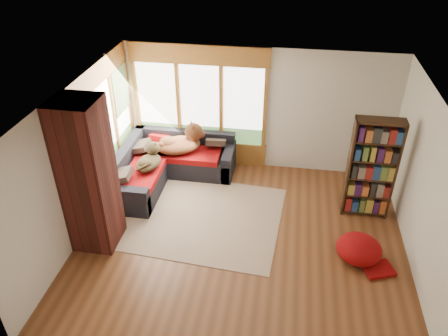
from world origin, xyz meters
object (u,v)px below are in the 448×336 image
(sectional_sofa, at_px, (158,164))
(area_rug, at_px, (194,216))
(dog_brindle, at_px, (149,157))
(pouf, at_px, (359,248))
(brick_chimney, at_px, (88,177))
(bookshelf, at_px, (371,169))
(dog_tan, at_px, (182,140))

(sectional_sofa, xyz_separation_m, area_rug, (1.01, -1.17, -0.30))
(sectional_sofa, relative_size, area_rug, 0.70)
(dog_brindle, bearing_deg, pouf, -101.72)
(dog_brindle, bearing_deg, area_rug, -117.87)
(brick_chimney, bearing_deg, sectional_sofa, 77.71)
(dog_brindle, bearing_deg, bookshelf, -84.01)
(dog_tan, relative_size, dog_brindle, 1.44)
(area_rug, relative_size, dog_tan, 2.93)
(area_rug, xyz_separation_m, dog_tan, (-0.53, 1.40, 0.80))
(bookshelf, bearing_deg, dog_brindle, 178.18)
(area_rug, relative_size, dog_brindle, 4.22)
(dog_tan, bearing_deg, brick_chimney, -135.40)
(dog_brindle, bearing_deg, sectional_sofa, 7.01)
(pouf, height_order, dog_tan, dog_tan)
(pouf, bearing_deg, dog_brindle, 160.47)
(brick_chimney, height_order, dog_tan, brick_chimney)
(dog_tan, height_order, dog_brindle, dog_tan)
(sectional_sofa, xyz_separation_m, dog_brindle, (-0.01, -0.43, 0.42))
(brick_chimney, relative_size, sectional_sofa, 1.18)
(bookshelf, xyz_separation_m, pouf, (-0.21, -1.25, -0.75))
(dog_tan, bearing_deg, bookshelf, -35.62)
(dog_tan, bearing_deg, dog_brindle, -149.61)
(area_rug, bearing_deg, sectional_sofa, 131.03)
(brick_chimney, relative_size, pouf, 3.56)
(bookshelf, distance_m, dog_tan, 3.70)
(sectional_sofa, height_order, bookshelf, bookshelf)
(brick_chimney, height_order, dog_brindle, brick_chimney)
(brick_chimney, height_order, pouf, brick_chimney)
(sectional_sofa, bearing_deg, dog_tan, 27.99)
(area_rug, distance_m, dog_tan, 1.69)
(bookshelf, relative_size, pouf, 2.63)
(sectional_sofa, distance_m, pouf, 4.29)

